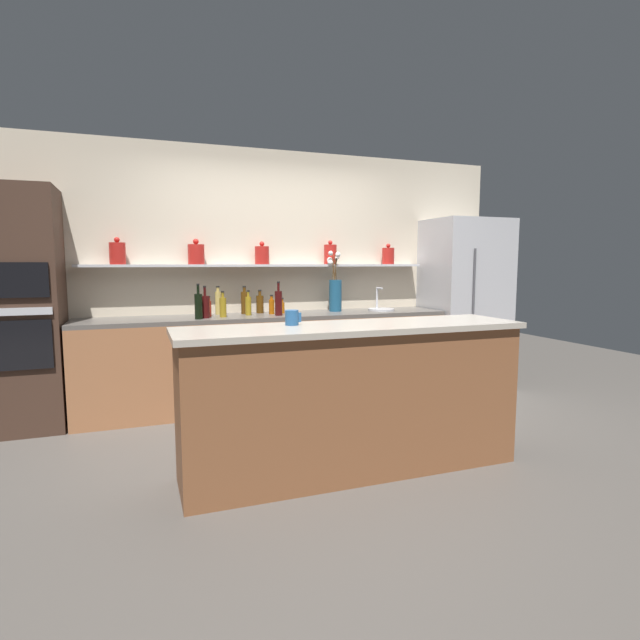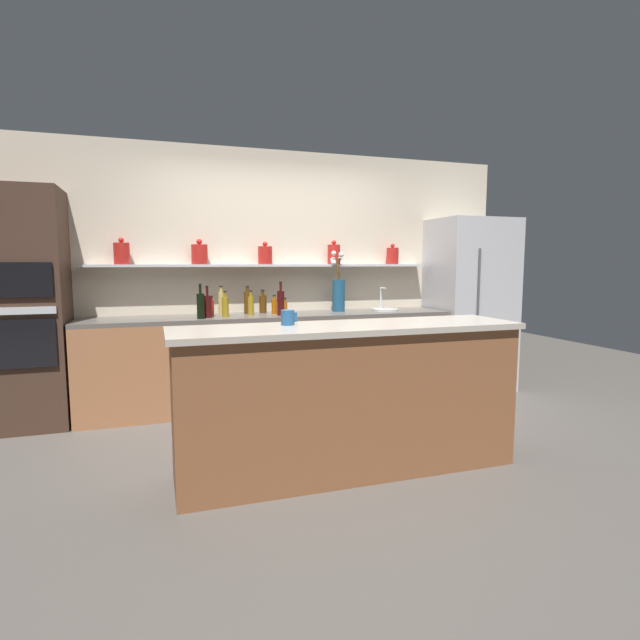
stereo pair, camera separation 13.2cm
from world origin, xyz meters
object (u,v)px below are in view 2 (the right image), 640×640
at_px(sink_fixture, 385,308).
at_px(bottle_spirit_0, 263,304).
at_px(bottle_oil_7, 251,305).
at_px(bottle_spirit_8, 248,302).
at_px(bottle_wine_5, 207,306).
at_px(refrigerator, 470,305).
at_px(oven_tower, 28,309).
at_px(bottle_wine_1, 201,305).
at_px(bottle_sauce_2, 285,307).
at_px(bottle_spirit_10, 221,302).
at_px(bottle_sauce_4, 274,306).
at_px(flower_vase, 338,291).
at_px(bottle_sauce_3, 212,307).
at_px(bottle_oil_9, 225,306).
at_px(coffee_mug, 288,318).
at_px(bottle_wine_6, 281,302).

xyz_separation_m(sink_fixture, bottle_spirit_0, (-1.31, 0.16, 0.07)).
relative_size(bottle_oil_7, bottle_spirit_8, 0.87).
bearing_deg(bottle_wine_5, bottle_oil_7, 14.21).
height_order(refrigerator, oven_tower, oven_tower).
bearing_deg(bottle_wine_1, bottle_sauce_2, 15.75).
height_order(oven_tower, bottle_spirit_10, oven_tower).
xyz_separation_m(bottle_sauce_4, bottle_wine_5, (-0.68, -0.14, 0.03)).
height_order(bottle_spirit_0, bottle_sauce_4, bottle_spirit_0).
bearing_deg(flower_vase, bottle_wine_1, -169.83).
relative_size(bottle_sauce_3, bottle_spirit_10, 0.69).
xyz_separation_m(oven_tower, bottle_spirit_10, (1.68, 0.19, 0.01)).
distance_m(bottle_wine_5, bottle_oil_9, 0.17).
relative_size(bottle_sauce_4, bottle_wine_5, 0.65).
height_order(sink_fixture, coffee_mug, sink_fixture).
relative_size(bottle_wine_1, bottle_wine_6, 0.98).
height_order(flower_vase, bottle_wine_6, flower_vase).
distance_m(oven_tower, bottle_oil_9, 1.69).
bearing_deg(bottle_sauce_3, bottle_sauce_4, -0.68).
height_order(bottle_oil_9, coffee_mug, bottle_oil_9).
bearing_deg(bottle_wine_5, flower_vase, 7.75).
relative_size(sink_fixture, bottle_sauce_2, 1.78).
relative_size(bottle_spirit_0, bottle_sauce_2, 1.50).
bearing_deg(bottle_spirit_8, bottle_wine_6, -44.26).
bearing_deg(bottle_sauce_2, bottle_oil_7, -170.32).
relative_size(bottle_sauce_2, bottle_spirit_8, 0.57).
xyz_separation_m(bottle_spirit_0, coffee_mug, (-0.21, -1.83, 0.05)).
relative_size(bottle_wine_5, bottle_oil_9, 1.21).
xyz_separation_m(oven_tower, bottle_oil_9, (1.69, -0.09, -0.02)).
xyz_separation_m(bottle_spirit_0, bottle_spirit_10, (-0.42, 0.02, 0.03)).
xyz_separation_m(bottle_spirit_0, bottle_wine_1, (-0.66, -0.35, 0.03)).
bearing_deg(bottle_sauce_3, flower_vase, 1.75).
distance_m(sink_fixture, bottle_spirit_10, 1.74).
bearing_deg(bottle_wine_5, bottle_spirit_10, 60.35).
xyz_separation_m(bottle_wine_1, bottle_oil_9, (0.24, 0.09, -0.02)).
xyz_separation_m(bottle_spirit_8, bottle_oil_9, (-0.26, -0.24, -0.02)).
relative_size(bottle_sauce_4, bottle_spirit_10, 0.69).
bearing_deg(bottle_spirit_0, flower_vase, -6.07).
xyz_separation_m(bottle_wine_5, bottle_oil_7, (0.43, 0.11, -0.01)).
distance_m(sink_fixture, bottle_sauce_2, 1.10).
bearing_deg(sink_fixture, bottle_oil_7, -179.69).
height_order(refrigerator, sink_fixture, refrigerator).
distance_m(oven_tower, bottle_spirit_8, 1.95).
relative_size(bottle_sauce_2, bottle_oil_9, 0.64).
bearing_deg(bottle_oil_7, bottle_wine_5, -165.79).
xyz_separation_m(refrigerator, bottle_spirit_10, (-2.78, 0.22, 0.08)).
xyz_separation_m(bottle_sauce_3, bottle_oil_9, (0.12, -0.13, 0.01)).
bearing_deg(bottle_oil_7, bottle_spirit_8, 92.44).
bearing_deg(sink_fixture, bottle_wine_5, -176.46).
relative_size(sink_fixture, bottle_spirit_10, 1.00).
xyz_separation_m(bottle_oil_9, bottle_spirit_10, (-0.00, 0.27, 0.02)).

